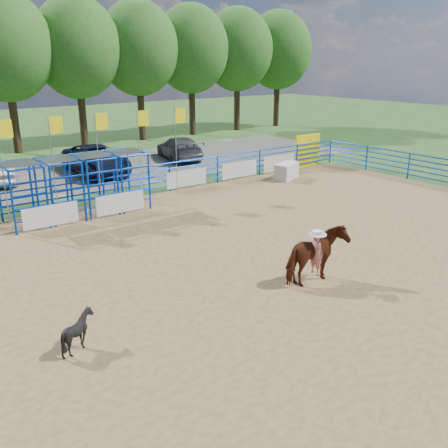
{
  "coord_description": "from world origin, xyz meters",
  "views": [
    {
      "loc": [
        -9.62,
        -11.34,
        6.44
      ],
      "look_at": [
        -0.33,
        1.0,
        1.3
      ],
      "focal_mm": 40.0,
      "sensor_mm": 36.0,
      "label": 1
    }
  ],
  "objects_px": {
    "car_d": "(179,148)",
    "horse_and_rider": "(316,255)",
    "announcer_table": "(287,171)",
    "car_b": "(4,172)",
    "calf": "(78,331)",
    "car_c": "(96,160)"
  },
  "relations": [
    {
      "from": "announcer_table",
      "to": "horse_and_rider",
      "type": "xyz_separation_m",
      "value": [
        -8.79,
        -10.42,
        0.46
      ]
    },
    {
      "from": "announcer_table",
      "to": "car_d",
      "type": "distance_m",
      "value": 8.74
    },
    {
      "from": "calf",
      "to": "car_c",
      "type": "bearing_deg",
      "value": -10.04
    },
    {
      "from": "car_b",
      "to": "car_c",
      "type": "distance_m",
      "value": 4.99
    },
    {
      "from": "calf",
      "to": "car_c",
      "type": "relative_size",
      "value": 0.16
    },
    {
      "from": "calf",
      "to": "car_b",
      "type": "distance_m",
      "value": 18.31
    },
    {
      "from": "horse_and_rider",
      "to": "car_d",
      "type": "xyz_separation_m",
      "value": [
        7.16,
        19.0,
        -0.18
      ]
    },
    {
      "from": "horse_and_rider",
      "to": "calf",
      "type": "bearing_deg",
      "value": 173.82
    },
    {
      "from": "car_b",
      "to": "car_d",
      "type": "height_order",
      "value": "car_d"
    },
    {
      "from": "calf",
      "to": "announcer_table",
      "type": "bearing_deg",
      "value": -44.13
    },
    {
      "from": "horse_and_rider",
      "to": "calf",
      "type": "height_order",
      "value": "horse_and_rider"
    },
    {
      "from": "car_c",
      "to": "car_d",
      "type": "distance_m",
      "value": 6.35
    },
    {
      "from": "car_d",
      "to": "horse_and_rider",
      "type": "bearing_deg",
      "value": 84.22
    },
    {
      "from": "announcer_table",
      "to": "car_b",
      "type": "height_order",
      "value": "car_b"
    },
    {
      "from": "announcer_table",
      "to": "horse_and_rider",
      "type": "distance_m",
      "value": 13.64
    },
    {
      "from": "calf",
      "to": "car_c",
      "type": "xyz_separation_m",
      "value": [
        7.92,
        17.35,
        0.34
      ]
    },
    {
      "from": "car_b",
      "to": "announcer_table",
      "type": "bearing_deg",
      "value": 164.84
    },
    {
      "from": "horse_and_rider",
      "to": "car_c",
      "type": "xyz_separation_m",
      "value": [
        0.88,
        18.11,
        -0.1
      ]
    },
    {
      "from": "horse_and_rider",
      "to": "car_d",
      "type": "distance_m",
      "value": 20.31
    },
    {
      "from": "announcer_table",
      "to": "calf",
      "type": "distance_m",
      "value": 18.55
    },
    {
      "from": "calf",
      "to": "car_d",
      "type": "xyz_separation_m",
      "value": [
        14.21,
        18.24,
        0.26
      ]
    },
    {
      "from": "announcer_table",
      "to": "car_b",
      "type": "bearing_deg",
      "value": 146.8
    }
  ]
}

